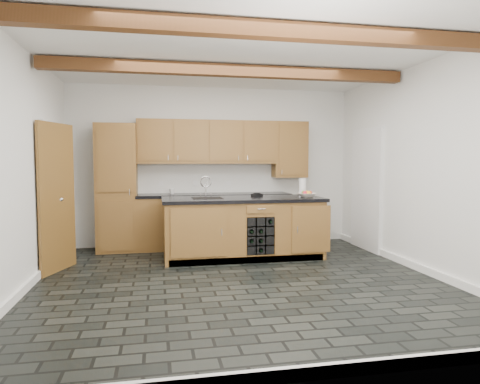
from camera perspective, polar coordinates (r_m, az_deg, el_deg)
The scene contains 10 objects.
ground at distance 5.44m, azimuth -0.06°, elevation -11.73°, with size 5.00×5.00×0.00m, color black.
room_shell at distance 5.75m, azimuth -1.91°, elevation 4.50°, with size 5.01×5.00×5.00m.
back_cabinetry at distance 7.42m, azimuth -6.19°, elevation 0.14°, with size 3.65×0.62×2.20m.
island at distance 6.64m, azimuth 0.43°, elevation -4.76°, with size 2.48×0.96×0.93m.
faucet at distance 6.54m, azimuth -4.43°, elevation -0.50°, with size 0.45×0.40×0.34m.
kitchen_scale at distance 6.87m, azimuth 2.27°, elevation -0.35°, with size 0.20×0.16×0.05m.
fruit_bowl at distance 6.76m, azimuth 8.89°, elevation -0.41°, with size 0.26×0.26×0.06m, color white.
fruit_cluster at distance 6.76m, azimuth 8.89°, elevation -0.12°, with size 0.16×0.17×0.07m.
paper_towel at distance 6.98m, azimuth 8.32°, elevation 0.64°, with size 0.11×0.11×0.28m, color white.
mug at distance 7.42m, azimuth -9.07°, elevation 0.10°, with size 0.10×0.10×0.10m, color white.
Camera 1 is at (-1.00, -5.14, 1.48)m, focal length 32.00 mm.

